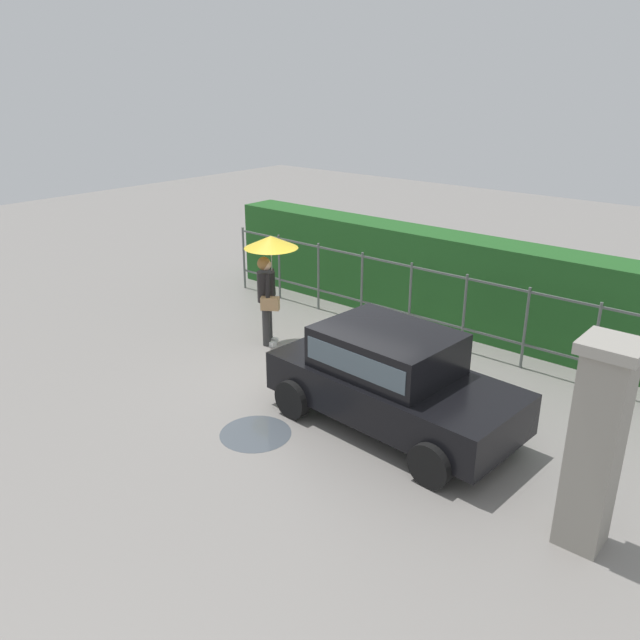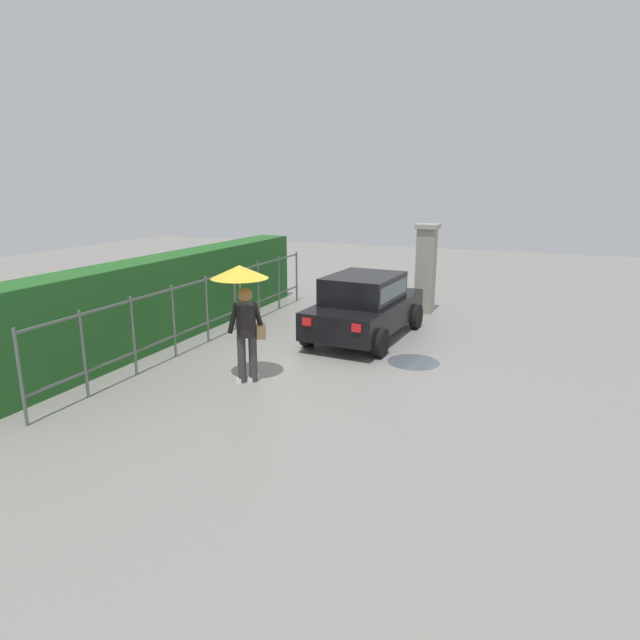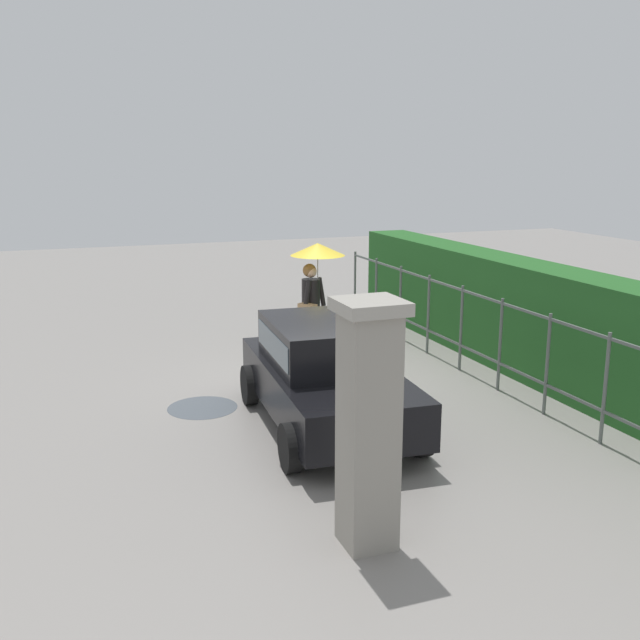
% 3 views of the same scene
% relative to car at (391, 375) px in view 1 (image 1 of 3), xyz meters
% --- Properties ---
extents(ground_plane, '(40.00, 40.00, 0.00)m').
position_rel_car_xyz_m(ground_plane, '(-1.67, 0.45, -0.80)').
color(ground_plane, gray).
extents(car, '(3.83, 2.06, 1.48)m').
position_rel_car_xyz_m(car, '(0.00, 0.00, 0.00)').
color(car, black).
rests_on(car, ground).
extents(pedestrian, '(1.01, 1.01, 2.11)m').
position_rel_car_xyz_m(pedestrian, '(-3.52, 1.11, 0.79)').
color(pedestrian, '#333333').
rests_on(pedestrian, ground).
extents(gate_pillar, '(0.60, 0.60, 2.42)m').
position_rel_car_xyz_m(gate_pillar, '(3.07, -0.73, 0.44)').
color(gate_pillar, gray).
rests_on(gate_pillar, ground).
extents(fence_section, '(9.49, 0.05, 1.50)m').
position_rel_car_xyz_m(fence_section, '(-1.69, 3.14, 0.02)').
color(fence_section, '#59605B').
rests_on(fence_section, ground).
extents(hedge_row, '(10.44, 0.90, 1.90)m').
position_rel_car_xyz_m(hedge_row, '(-1.69, 4.15, 0.15)').
color(hedge_row, '#235B23').
rests_on(hedge_row, ground).
extents(puddle_near, '(1.04, 1.04, 0.00)m').
position_rel_car_xyz_m(puddle_near, '(-1.32, -1.47, -0.80)').
color(puddle_near, '#4C545B').
rests_on(puddle_near, ground).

